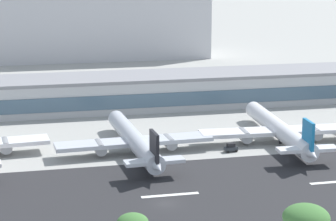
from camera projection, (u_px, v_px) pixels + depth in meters
ground_plane at (166, 204)px, 129.00m from camera, size 1400.00×1400.00×0.00m
runway_strip at (161, 196)px, 133.18m from camera, size 800.00×43.61×0.08m
runway_centreline_dash_4 at (170, 195)px, 133.58m from camera, size 12.00×1.20×0.01m
runway_centreline_dash_5 at (336, 182)px, 141.39m from camera, size 12.00×1.20×0.01m
terminal_building at (165, 90)px, 212.25m from camera, size 186.01×21.11×10.54m
distant_hotel_block at (48, 21)px, 306.51m from camera, size 149.63×32.96×36.03m
airliner_black_tail_gate_1 at (135, 141)px, 160.44m from camera, size 39.21×50.25×10.48m
airliner_blue_tail_gate_2 at (281, 131)px, 169.97m from camera, size 42.20×51.46×10.74m
service_baggage_tug_1 at (231, 148)px, 163.16m from camera, size 3.34×2.14×2.20m
palm_tree_2 at (306, 219)px, 88.33m from camera, size 6.41×6.41×14.95m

